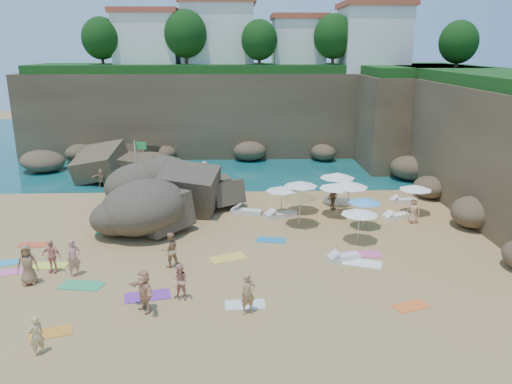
{
  "coord_description": "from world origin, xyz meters",
  "views": [
    {
      "loc": [
        1.02,
        -25.87,
        10.44
      ],
      "look_at": [
        2.0,
        3.0,
        2.0
      ],
      "focal_mm": 35.0,
      "sensor_mm": 36.0,
      "label": 1
    }
  ],
  "objects_px": {
    "person_stand_1": "(170,250)",
    "person_stand_2": "(204,172)",
    "rock_outcrop": "(184,218)",
    "parasol_0": "(282,189)",
    "person_stand_3": "(333,198)",
    "person_stand_0": "(74,258)",
    "person_stand_5": "(101,177)",
    "person_stand_4": "(413,210)",
    "parasol_2": "(416,187)",
    "lounger_0": "(281,215)",
    "person_stand_6": "(36,335)",
    "parasol_1": "(337,175)",
    "flag_pole": "(138,164)"
  },
  "relations": [
    {
      "from": "person_stand_4",
      "to": "person_stand_3",
      "type": "bearing_deg",
      "value": -177.7
    },
    {
      "from": "person_stand_2",
      "to": "parasol_0",
      "type": "bearing_deg",
      "value": 146.27
    },
    {
      "from": "parasol_1",
      "to": "person_stand_1",
      "type": "xyz_separation_m",
      "value": [
        -10.05,
        -9.74,
        -1.18
      ]
    },
    {
      "from": "rock_outcrop",
      "to": "person_stand_3",
      "type": "xyz_separation_m",
      "value": [
        9.71,
        1.29,
        0.82
      ]
    },
    {
      "from": "parasol_0",
      "to": "person_stand_5",
      "type": "xyz_separation_m",
      "value": [
        -13.3,
        7.09,
        -0.99
      ]
    },
    {
      "from": "rock_outcrop",
      "to": "person_stand_0",
      "type": "relative_size",
      "value": 4.53
    },
    {
      "from": "parasol_0",
      "to": "parasol_1",
      "type": "distance_m",
      "value": 4.49
    },
    {
      "from": "person_stand_2",
      "to": "person_stand_4",
      "type": "height_order",
      "value": "person_stand_2"
    },
    {
      "from": "flag_pole",
      "to": "lounger_0",
      "type": "xyz_separation_m",
      "value": [
        9.46,
        -3.33,
        -2.66
      ]
    },
    {
      "from": "person_stand_6",
      "to": "person_stand_3",
      "type": "bearing_deg",
      "value": -179.14
    },
    {
      "from": "rock_outcrop",
      "to": "person_stand_0",
      "type": "distance_m",
      "value": 9.3
    },
    {
      "from": "rock_outcrop",
      "to": "person_stand_4",
      "type": "height_order",
      "value": "rock_outcrop"
    },
    {
      "from": "lounger_0",
      "to": "rock_outcrop",
      "type": "bearing_deg",
      "value": 155.42
    },
    {
      "from": "person_stand_1",
      "to": "person_stand_2",
      "type": "height_order",
      "value": "person_stand_1"
    },
    {
      "from": "rock_outcrop",
      "to": "parasol_0",
      "type": "relative_size",
      "value": 4.05
    },
    {
      "from": "rock_outcrop",
      "to": "person_stand_6",
      "type": "distance_m",
      "value": 14.98
    },
    {
      "from": "person_stand_1",
      "to": "person_stand_2",
      "type": "bearing_deg",
      "value": -111.81
    },
    {
      "from": "person_stand_2",
      "to": "parasol_2",
      "type": "bearing_deg",
      "value": 172.03
    },
    {
      "from": "parasol_1",
      "to": "person_stand_1",
      "type": "height_order",
      "value": "parasol_1"
    },
    {
      "from": "parasol_0",
      "to": "person_stand_5",
      "type": "height_order",
      "value": "parasol_0"
    },
    {
      "from": "parasol_1",
      "to": "person_stand_5",
      "type": "relative_size",
      "value": 1.52
    },
    {
      "from": "person_stand_0",
      "to": "person_stand_6",
      "type": "distance_m",
      "value": 6.35
    },
    {
      "from": "parasol_0",
      "to": "person_stand_2",
      "type": "bearing_deg",
      "value": 124.23
    },
    {
      "from": "rock_outcrop",
      "to": "parasol_0",
      "type": "distance_m",
      "value": 6.47
    },
    {
      "from": "flag_pole",
      "to": "person_stand_0",
      "type": "distance_m",
      "value": 11.56
    },
    {
      "from": "parasol_0",
      "to": "person_stand_3",
      "type": "height_order",
      "value": "parasol_0"
    },
    {
      "from": "person_stand_0",
      "to": "person_stand_6",
      "type": "xyz_separation_m",
      "value": [
        0.67,
        -6.31,
        -0.16
      ]
    },
    {
      "from": "person_stand_3",
      "to": "person_stand_4",
      "type": "relative_size",
      "value": 1.01
    },
    {
      "from": "person_stand_5",
      "to": "person_stand_6",
      "type": "relative_size",
      "value": 1.04
    },
    {
      "from": "person_stand_1",
      "to": "person_stand_2",
      "type": "xyz_separation_m",
      "value": [
        0.65,
        15.64,
        -0.01
      ]
    },
    {
      "from": "rock_outcrop",
      "to": "parasol_2",
      "type": "xyz_separation_m",
      "value": [
        14.79,
        0.21,
        1.8
      ]
    },
    {
      "from": "person_stand_5",
      "to": "person_stand_6",
      "type": "xyz_separation_m",
      "value": [
        3.48,
        -21.92,
        -0.03
      ]
    },
    {
      "from": "parasol_1",
      "to": "lounger_0",
      "type": "height_order",
      "value": "parasol_1"
    },
    {
      "from": "person_stand_1",
      "to": "rock_outcrop",
      "type": "bearing_deg",
      "value": -108.52
    },
    {
      "from": "person_stand_3",
      "to": "person_stand_0",
      "type": "bearing_deg",
      "value": 168.94
    },
    {
      "from": "flag_pole",
      "to": "parasol_2",
      "type": "relative_size",
      "value": 2.13
    },
    {
      "from": "person_stand_6",
      "to": "person_stand_4",
      "type": "bearing_deg",
      "value": 167.31
    },
    {
      "from": "parasol_2",
      "to": "person_stand_5",
      "type": "relative_size",
      "value": 1.32
    },
    {
      "from": "person_stand_3",
      "to": "person_stand_5",
      "type": "distance_m",
      "value": 17.88
    },
    {
      "from": "flag_pole",
      "to": "person_stand_0",
      "type": "bearing_deg",
      "value": -94.77
    },
    {
      "from": "lounger_0",
      "to": "parasol_0",
      "type": "bearing_deg",
      "value": 56.81
    },
    {
      "from": "rock_outcrop",
      "to": "person_stand_0",
      "type": "xyz_separation_m",
      "value": [
        -4.28,
        -8.21,
        0.91
      ]
    },
    {
      "from": "parasol_0",
      "to": "person_stand_0",
      "type": "bearing_deg",
      "value": -140.93
    },
    {
      "from": "person_stand_1",
      "to": "person_stand_4",
      "type": "distance_m",
      "value": 15.24
    },
    {
      "from": "parasol_2",
      "to": "lounger_0",
      "type": "xyz_separation_m",
      "value": [
        -8.67,
        -0.39,
        -1.64
      ]
    },
    {
      "from": "person_stand_6",
      "to": "person_stand_0",
      "type": "bearing_deg",
      "value": -132.92
    },
    {
      "from": "lounger_0",
      "to": "person_stand_3",
      "type": "relative_size",
      "value": 1.24
    },
    {
      "from": "parasol_0",
      "to": "person_stand_5",
      "type": "distance_m",
      "value": 15.1
    },
    {
      "from": "person_stand_1",
      "to": "lounger_0",
      "type": "bearing_deg",
      "value": -149.46
    },
    {
      "from": "person_stand_5",
      "to": "parasol_0",
      "type": "bearing_deg",
      "value": -32.05
    }
  ]
}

